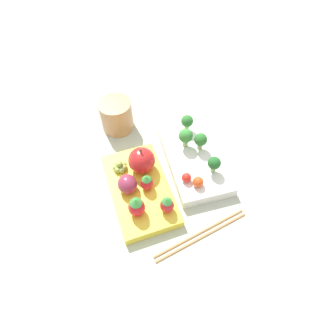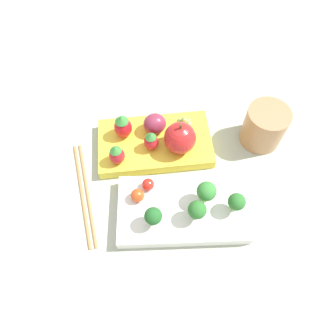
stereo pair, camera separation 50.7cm
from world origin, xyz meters
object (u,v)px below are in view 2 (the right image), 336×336
Objects in this scene: broccoli_floret_1 at (197,210)px; plum at (155,124)px; broccoli_floret_2 at (153,216)px; grape_cluster at (184,124)px; broccoli_floret_3 at (236,202)px; strawberry_0 at (123,126)px; bento_box_fruit at (155,143)px; drinking_cup at (264,126)px; broccoli_floret_0 at (206,192)px; apple at (180,138)px; cherry_tomato_1 at (148,184)px; strawberry_1 at (151,141)px; chopsticks_pair at (84,191)px; strawberry_2 at (117,155)px; bento_box_savoury at (183,209)px; cherry_tomato_0 at (138,195)px.

broccoli_floret_1 is 0.19m from plum.
grape_cluster is (-0.09, -0.18, -0.02)m from broccoli_floret_2.
broccoli_floret_3 is 1.00× the size of plum.
strawberry_0 is at bearing -2.51° from plum.
drinking_cup is (-0.21, 0.02, 0.03)m from bento_box_fruit.
bento_box_fruit is 2.86× the size of drinking_cup.
broccoli_floret_0 is at bearing -129.86° from broccoli_floret_1.
broccoli_floret_2 is at bearing -1.79° from broccoli_floret_3.
apple reaches higher than drinking_cup.
cherry_tomato_1 is 0.15m from grape_cluster.
grape_cluster is at bearing -153.63° from strawberry_1.
bento_box_fruit is 0.17m from broccoli_floret_2.
chopsticks_pair is at bearing -27.93° from broccoli_floret_1.
broccoli_floret_1 is at bearing 129.42° from strawberry_2.
broccoli_floret_1 is 1.40× the size of grape_cluster.
bento_box_savoury is 0.13m from apple.
drinking_cup is at bearing -160.68° from cherry_tomato_0.
broccoli_floret_3 is at bearing 126.38° from strawberry_1.
plum is at bearing -13.08° from drinking_cup.
broccoli_floret_2 is (0.09, 0.02, -0.00)m from broccoli_floret_0.
broccoli_floret_1 reaches higher than cherry_tomato_0.
bento_box_savoury is at bearing 98.21° from bento_box_fruit.
broccoli_floret_1 is 0.16m from strawberry_1.
broccoli_floret_1 is at bearing 106.95° from strawberry_1.
strawberry_0 reaches higher than strawberry_2.
cherry_tomato_1 reaches higher than bento_box_fruit.
cherry_tomato_0 is (0.07, -0.03, 0.02)m from bento_box_savoury.
grape_cluster is (-0.07, -0.04, -0.01)m from strawberry_1.
chopsticks_pair is (0.15, 0.09, -0.04)m from plum.
cherry_tomato_0 is at bearing 91.82° from strawberry_0.
cherry_tomato_0 is 0.11m from chopsticks_pair.
grape_cluster is 0.41× the size of drinking_cup.
plum is (0.03, -0.19, -0.01)m from broccoli_floret_1.
plum is (-0.06, 0.00, -0.01)m from strawberry_0.
bento_box_savoury is 5.67× the size of strawberry_1.
apple is at bearing -136.23° from cherry_tomato_0.
broccoli_floret_3 is at bearing 165.66° from bento_box_savoury.
plum is at bearing -110.21° from strawberry_1.
cherry_tomato_0 reaches higher than chopsticks_pair.
broccoli_floret_3 is (-0.10, 0.17, 0.04)m from bento_box_fruit.
cherry_tomato_1 is 0.25m from drinking_cup.
strawberry_2 reaches higher than strawberry_1.
drinking_cup is at bearing -172.54° from chopsticks_pair.
bento_box_fruit is at bearing 77.72° from plum.
drinking_cup is at bearing 169.28° from strawberry_0.
bento_box_fruit is (0.02, -0.14, -0.00)m from bento_box_savoury.
apple is 0.11m from strawberry_0.
cherry_tomato_0 is 1.11× the size of cherry_tomato_1.
cherry_tomato_1 is 0.10× the size of chopsticks_pair.
strawberry_2 is 0.20× the size of chopsticks_pair.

